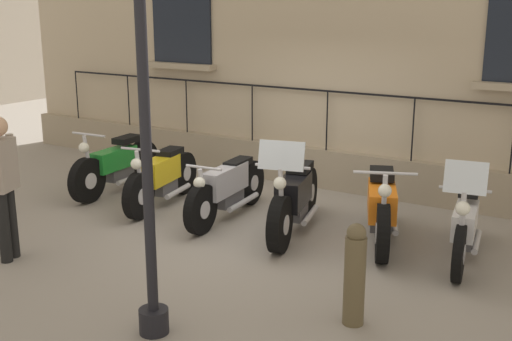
% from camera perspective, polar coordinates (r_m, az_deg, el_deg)
% --- Properties ---
extents(ground_plane, '(60.00, 60.00, 0.00)m').
position_cam_1_polar(ground_plane, '(8.91, -0.11, -5.03)').
color(ground_plane, gray).
extents(motorcycle_green, '(2.12, 0.63, 1.08)m').
position_cam_1_polar(motorcycle_green, '(10.69, -12.33, 0.42)').
color(motorcycle_green, black).
rests_on(motorcycle_green, ground_plane).
extents(motorcycle_yellow, '(2.04, 0.66, 1.02)m').
position_cam_1_polar(motorcycle_yellow, '(9.80, -8.37, -0.68)').
color(motorcycle_yellow, black).
rests_on(motorcycle_yellow, ground_plane).
extents(motorcycle_silver, '(2.16, 0.54, 0.91)m').
position_cam_1_polar(motorcycle_silver, '(9.15, -2.58, -1.65)').
color(motorcycle_silver, black).
rests_on(motorcycle_silver, ground_plane).
extents(motorcycle_black, '(2.15, 0.84, 1.40)m').
position_cam_1_polar(motorcycle_black, '(8.55, 3.41, -2.63)').
color(motorcycle_black, black).
rests_on(motorcycle_black, ground_plane).
extents(motorcycle_orange, '(1.93, 1.03, 1.09)m').
position_cam_1_polar(motorcycle_orange, '(8.36, 11.09, -3.37)').
color(motorcycle_orange, black).
rests_on(motorcycle_orange, ground_plane).
extents(motorcycle_white, '(1.96, 0.58, 1.37)m').
position_cam_1_polar(motorcycle_white, '(8.03, 18.09, -4.75)').
color(motorcycle_white, black).
rests_on(motorcycle_white, ground_plane).
extents(lamppost, '(0.37, 0.37, 4.37)m').
position_cam_1_polar(lamppost, '(5.54, -10.15, 11.23)').
color(lamppost, black).
rests_on(lamppost, ground_plane).
extents(bollard, '(0.21, 0.21, 1.02)m').
position_cam_1_polar(bollard, '(6.23, 8.77, -9.09)').
color(bollard, brown).
rests_on(bollard, ground_plane).
extents(pedestrian_walking, '(0.50, 0.33, 1.75)m').
position_cam_1_polar(pedestrian_walking, '(8.08, -21.59, -0.78)').
color(pedestrian_walking, black).
rests_on(pedestrian_walking, ground_plane).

